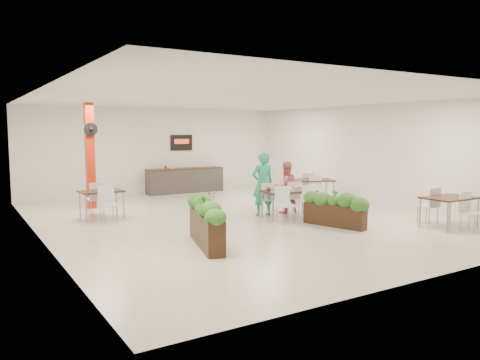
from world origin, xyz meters
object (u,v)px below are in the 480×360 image
main_table (288,195)px  side_table_b (312,183)px  red_column (90,154)px  diner_woman (286,187)px  diner_man (263,184)px  planter_left (206,220)px  service_counter (185,180)px  planter_right (335,207)px  side_table_c (449,202)px  side_table_a (101,195)px

main_table → side_table_b: size_ratio=1.09×
side_table_b → red_column: bearing=-177.0°
diner_woman → diner_man: bearing=9.2°
planter_left → diner_woman: bearing=31.3°
side_table_b → main_table: bearing=-118.1°
service_counter → side_table_b: 5.09m
diner_man → planter_left: size_ratio=0.85×
main_table → planter_right: bearing=-80.0°
red_column → planter_left: bearing=-82.3°
side_table_c → service_counter: bearing=106.6°
side_table_b → planter_right: bearing=-98.2°
diner_man → side_table_a: 4.40m
main_table → side_table_b: (2.42, 1.88, 0.01)m
diner_woman → planter_right: 2.20m
diner_man → side_table_c: size_ratio=1.09×
diner_woman → side_table_a: bearing=-13.1°
service_counter → main_table: size_ratio=1.67×
planter_left → main_table: bearing=25.9°
red_column → side_table_c: (6.74, -7.46, -1.01)m
service_counter → planter_left: size_ratio=1.45×
planter_right → side_table_c: side_table_c is taller
diner_woman → side_table_c: (2.19, -3.71, -0.10)m
diner_man → side_table_a: (-3.94, 1.94, -0.26)m
diner_man → side_table_c: (2.99, -3.71, -0.25)m
planter_right → planter_left: bearing=-178.5°
planter_right → side_table_a: side_table_a is taller
main_table → planter_left: bearing=-154.1°
main_table → diner_woman: size_ratio=1.22×
main_table → planter_left: (-3.34, -1.62, -0.10)m
planter_left → side_table_c: planter_left is taller
main_table → side_table_b: same height
diner_woman → side_table_b: bearing=-139.4°
red_column → planter_right: (4.42, -5.93, -1.16)m
red_column → diner_man: (3.76, -3.75, -0.76)m
service_counter → diner_woman: bearing=-84.3°
planter_right → side_table_c: size_ratio=1.04×
side_table_c → diner_man: bearing=129.0°
service_counter → planter_right: 7.81m
diner_woman → planter_right: size_ratio=0.87×
side_table_a → planter_left: bearing=-77.9°
planter_left → side_table_c: bearing=-13.6°
side_table_a → diner_man: bearing=-27.4°
planter_left → side_table_c: size_ratio=1.28×
diner_woman → planter_left: (-3.75, -2.27, -0.21)m
diner_man → side_table_c: 4.77m
service_counter → diner_man: bearing=-92.4°
red_column → service_counter: 4.56m
main_table → service_counter: bearing=91.4°
diner_woman → main_table: bearing=67.1°
red_column → diner_woman: (4.56, -3.75, -0.90)m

